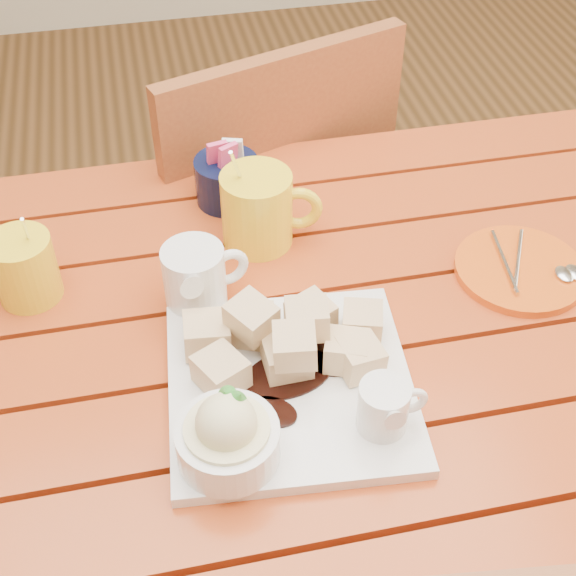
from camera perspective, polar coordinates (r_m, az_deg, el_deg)
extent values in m
cube|color=#AE4716|center=(0.85, 3.51, -14.59)|extent=(1.20, 0.11, 0.03)
cube|color=#AE4716|center=(0.91, 1.69, -8.65)|extent=(1.20, 0.11, 0.03)
cube|color=#AE4716|center=(0.99, 0.17, -3.52)|extent=(1.20, 0.11, 0.03)
cube|color=#AE4716|center=(1.07, -1.12, 0.89)|extent=(1.20, 0.11, 0.03)
cube|color=#AE4716|center=(1.15, -2.22, 4.66)|extent=(1.20, 0.11, 0.03)
cube|color=#AE4716|center=(1.24, -3.18, 7.90)|extent=(1.20, 0.11, 0.03)
cube|color=#AE4716|center=(1.29, -3.22, 6.35)|extent=(1.12, 0.04, 0.08)
cylinder|color=#AE4716|center=(1.64, 16.56, -0.61)|extent=(0.06, 0.06, 0.72)
cube|color=white|center=(0.91, 0.16, -6.96)|extent=(0.29, 0.29, 0.02)
cube|color=gold|center=(0.94, 1.65, -1.95)|extent=(0.06, 0.06, 0.04)
cube|color=gold|center=(0.93, -2.61, -2.60)|extent=(0.06, 0.06, 0.04)
cube|color=gold|center=(0.90, -2.63, -2.11)|extent=(0.07, 0.07, 0.04)
cube|color=gold|center=(0.90, 5.13, -4.96)|extent=(0.06, 0.06, 0.04)
cube|color=gold|center=(0.94, 5.31, -2.44)|extent=(0.06, 0.06, 0.04)
cube|color=gold|center=(0.89, -4.80, -5.95)|extent=(0.07, 0.07, 0.04)
cube|color=gold|center=(0.90, 1.37, -2.21)|extent=(0.05, 0.05, 0.04)
cube|color=gold|center=(0.91, 4.17, -4.51)|extent=(0.06, 0.06, 0.04)
cube|color=gold|center=(0.93, -5.81, -3.29)|extent=(0.05, 0.05, 0.04)
cube|color=gold|center=(0.90, -0.07, -4.89)|extent=(0.05, 0.05, 0.04)
cube|color=gold|center=(0.87, 0.48, -4.12)|extent=(0.06, 0.06, 0.04)
cylinder|color=white|center=(0.83, -4.30, -10.88)|extent=(0.11, 0.11, 0.04)
cylinder|color=#FAEFB8|center=(0.82, -4.34, -10.41)|extent=(0.09, 0.09, 0.03)
sphere|color=#FAEFB8|center=(0.80, -4.41, -9.55)|extent=(0.06, 0.06, 0.06)
cone|color=#328A2D|center=(0.79, -3.55, -7.81)|extent=(0.03, 0.04, 0.03)
cone|color=#328A2D|center=(0.79, -4.42, -7.48)|extent=(0.03, 0.03, 0.02)
cylinder|color=white|center=(0.85, 6.78, -8.39)|extent=(0.05, 0.05, 0.06)
cylinder|color=black|center=(0.83, 6.92, -7.32)|extent=(0.04, 0.04, 0.01)
cone|color=white|center=(0.82, 7.46, -8.93)|extent=(0.02, 0.02, 0.03)
torus|color=white|center=(0.85, 8.79, -7.93)|extent=(0.04, 0.01, 0.04)
cylinder|color=yellow|center=(1.04, -18.22, 1.35)|extent=(0.08, 0.08, 0.09)
cylinder|color=black|center=(1.02, -18.67, 2.89)|extent=(0.07, 0.07, 0.01)
cylinder|color=silver|center=(1.03, -17.86, 3.06)|extent=(0.01, 0.05, 0.12)
cylinder|color=yellow|center=(1.07, -2.23, 5.61)|extent=(0.09, 0.09, 0.11)
cylinder|color=black|center=(1.04, -2.29, 7.53)|extent=(0.08, 0.08, 0.01)
torus|color=yellow|center=(1.07, 0.73, 5.67)|extent=(0.07, 0.03, 0.07)
cylinder|color=silver|center=(1.05, -3.24, 7.43)|extent=(0.04, 0.06, 0.14)
cylinder|color=white|center=(0.98, -6.65, 0.60)|extent=(0.08, 0.08, 0.09)
cylinder|color=white|center=(0.95, -6.84, 2.38)|extent=(0.06, 0.06, 0.01)
cone|color=white|center=(0.93, -6.51, 0.45)|extent=(0.04, 0.04, 0.03)
torus|color=white|center=(0.98, -4.07, 1.07)|extent=(0.05, 0.02, 0.05)
cylinder|color=black|center=(1.15, -4.36, 7.64)|extent=(0.09, 0.09, 0.07)
cube|color=#F14179|center=(1.13, -5.06, 9.40)|extent=(0.03, 0.02, 0.04)
cube|color=white|center=(1.13, -3.93, 9.65)|extent=(0.03, 0.02, 0.04)
cube|color=#F14179|center=(1.12, -4.31, 9.22)|extent=(0.03, 0.03, 0.04)
cylinder|color=#DB5413|center=(1.09, 16.15, 1.27)|extent=(0.17, 0.17, 0.01)
cylinder|color=silver|center=(1.08, 15.15, 1.84)|extent=(0.02, 0.12, 0.01)
cylinder|color=silver|center=(1.09, 16.05, 1.97)|extent=(0.06, 0.11, 0.01)
ellipsoid|color=silver|center=(1.08, 19.05, 0.95)|extent=(0.02, 0.03, 0.01)
ellipsoid|color=silver|center=(1.09, 19.70, 1.05)|extent=(0.02, 0.03, 0.01)
cube|color=brown|center=(1.62, -3.69, 4.45)|extent=(0.54, 0.54, 0.03)
cylinder|color=brown|center=(1.95, -1.16, 3.89)|extent=(0.04, 0.04, 0.42)
cylinder|color=brown|center=(1.85, -11.01, 0.16)|extent=(0.04, 0.04, 0.42)
cylinder|color=brown|center=(1.73, 4.82, -2.77)|extent=(0.04, 0.04, 0.42)
cylinder|color=brown|center=(1.61, -6.05, -7.52)|extent=(0.04, 0.04, 0.42)
cube|color=brown|center=(1.34, -0.27, 7.88)|extent=(0.41, 0.16, 0.44)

